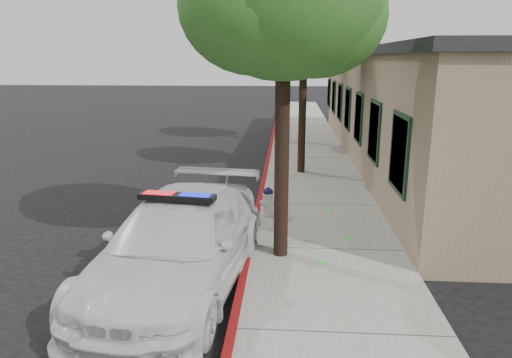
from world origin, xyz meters
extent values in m
plane|color=black|center=(0.00, 0.00, 0.00)|extent=(120.00, 120.00, 0.00)
cube|color=gray|center=(1.60, 3.00, 0.07)|extent=(3.20, 60.00, 0.15)
cube|color=maroon|center=(0.06, 3.00, 0.08)|extent=(0.14, 60.00, 0.16)
cube|color=#92805F|center=(6.70, 9.00, 2.00)|extent=(7.00, 20.00, 4.00)
cube|color=black|center=(6.70, 9.00, 4.12)|extent=(7.30, 20.30, 0.24)
cube|color=black|center=(3.17, 1.00, 1.95)|extent=(0.08, 1.48, 1.68)
cube|color=black|center=(3.17, 4.00, 1.95)|extent=(0.08, 1.48, 1.68)
cube|color=black|center=(3.17, 7.00, 1.95)|extent=(0.08, 1.48, 1.68)
cube|color=black|center=(3.17, 10.00, 1.95)|extent=(0.08, 1.48, 1.68)
cube|color=black|center=(3.17, 13.00, 1.95)|extent=(0.08, 1.48, 1.68)
cube|color=black|center=(3.17, 16.00, 1.95)|extent=(0.08, 1.48, 1.68)
cube|color=black|center=(3.17, 19.00, 1.95)|extent=(0.08, 1.48, 1.68)
imported|color=silver|center=(-1.03, -1.48, 0.79)|extent=(2.83, 5.65, 1.58)
cube|color=black|center=(-1.03, -1.48, 1.64)|extent=(1.22, 0.42, 0.10)
cube|color=red|center=(-1.35, -1.44, 1.64)|extent=(0.54, 0.30, 0.11)
cube|color=#0C1BDB|center=(-0.72, -1.52, 1.64)|extent=(0.54, 0.30, 0.11)
cylinder|color=silver|center=(0.35, 1.99, 0.18)|extent=(0.30, 0.30, 0.05)
cylinder|color=silver|center=(0.35, 1.99, 0.44)|extent=(0.24, 0.24, 0.48)
cylinder|color=silver|center=(0.35, 1.99, 0.70)|extent=(0.28, 0.28, 0.03)
ellipsoid|color=#14103B|center=(0.35, 1.99, 0.75)|extent=(0.25, 0.25, 0.19)
cylinder|color=#14103B|center=(0.35, 1.99, 0.83)|extent=(0.06, 0.06, 0.05)
cylinder|color=silver|center=(0.21, 2.04, 0.46)|extent=(0.13, 0.12, 0.10)
cylinder|color=silver|center=(0.49, 1.94, 0.46)|extent=(0.13, 0.12, 0.10)
cylinder|color=silver|center=(0.30, 1.85, 0.48)|extent=(0.15, 0.14, 0.12)
cylinder|color=black|center=(0.70, -0.33, 2.06)|extent=(0.28, 0.28, 3.82)
ellipsoid|color=#2C5D1D|center=(1.26, -0.07, 4.61)|extent=(2.55, 2.55, 2.17)
ellipsoid|color=#2C5D1D|center=(0.24, -0.60, 4.72)|extent=(2.65, 2.65, 2.26)
cylinder|color=black|center=(1.27, 6.62, 1.94)|extent=(0.25, 0.25, 3.57)
ellipsoid|color=#194A17|center=(1.27, 6.62, 4.59)|extent=(2.99, 2.99, 2.54)
ellipsoid|color=#194A17|center=(1.70, 6.83, 4.30)|extent=(2.41, 2.41, 2.05)
ellipsoid|color=#194A17|center=(0.85, 6.50, 4.40)|extent=(2.32, 2.32, 1.97)
cylinder|color=black|center=(0.70, 12.82, 1.98)|extent=(0.27, 0.27, 3.65)
ellipsoid|color=#31571B|center=(0.70, 12.82, 4.74)|extent=(3.13, 3.13, 2.66)
ellipsoid|color=#31571B|center=(1.25, 12.95, 4.43)|extent=(2.40, 2.40, 2.04)
ellipsoid|color=#31571B|center=(0.35, 12.55, 4.53)|extent=(2.50, 2.50, 2.13)
camera|label=1|loc=(0.81, -8.87, 3.90)|focal=32.69mm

